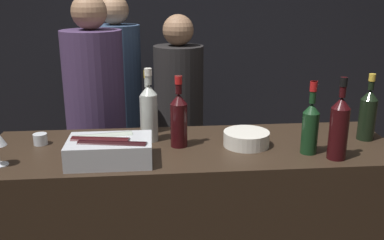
{
  "coord_description": "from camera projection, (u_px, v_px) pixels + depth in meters",
  "views": [
    {
      "loc": [
        -0.18,
        -1.58,
        1.78
      ],
      "look_at": [
        0.0,
        0.34,
        1.19
      ],
      "focal_mm": 40.0,
      "sensor_mm": 36.0,
      "label": 1
    }
  ],
  "objects": [
    {
      "name": "person_in_hoodie",
      "position": [
        119.0,
        101.0,
        3.21
      ],
      "size": [
        0.36,
        0.36,
        1.75
      ],
      "rotation": [
        0.0,
        0.0,
        0.68
      ],
      "color": "black",
      "rests_on": "ground_plane"
    },
    {
      "name": "person_blond_tee",
      "position": [
        97.0,
        122.0,
        2.69
      ],
      "size": [
        0.37,
        0.37,
        1.76
      ],
      "rotation": [
        0.0,
        0.0,
        2.88
      ],
      "color": "black",
      "rests_on": "ground_plane"
    },
    {
      "name": "rose_wine_bottle",
      "position": [
        148.0,
        108.0,
        2.18
      ],
      "size": [
        0.08,
        0.08,
        0.32
      ],
      "color": "#B2B7AD",
      "rests_on": "bar_counter"
    },
    {
      "name": "wall_back_chalkboard",
      "position": [
        172.0,
        34.0,
        3.84
      ],
      "size": [
        6.4,
        0.06,
        2.8
      ],
      "color": "black",
      "rests_on": "ground_plane"
    },
    {
      "name": "candle_votive",
      "position": [
        40.0,
        139.0,
        2.03
      ],
      "size": [
        0.07,
        0.07,
        0.05
      ],
      "color": "silver",
      "rests_on": "bar_counter"
    },
    {
      "name": "ice_bin_with_bottles",
      "position": [
        109.0,
        149.0,
        1.82
      ],
      "size": [
        0.36,
        0.23,
        0.11
      ],
      "color": "#B7BABF",
      "rests_on": "bar_counter"
    },
    {
      "name": "red_wine_bottle_tall",
      "position": [
        179.0,
        118.0,
        1.98
      ],
      "size": [
        0.08,
        0.08,
        0.34
      ],
      "color": "black",
      "rests_on": "bar_counter"
    },
    {
      "name": "champagne_bottle",
      "position": [
        368.0,
        113.0,
        2.07
      ],
      "size": [
        0.08,
        0.08,
        0.33
      ],
      "color": "black",
      "rests_on": "bar_counter"
    },
    {
      "name": "white_wine_bottle",
      "position": [
        149.0,
        111.0,
        2.05
      ],
      "size": [
        0.08,
        0.08,
        0.36
      ],
      "color": "#B2B7AD",
      "rests_on": "bar_counter"
    },
    {
      "name": "red_wine_bottle_black_foil",
      "position": [
        339.0,
        126.0,
        1.83
      ],
      "size": [
        0.08,
        0.08,
        0.36
      ],
      "color": "black",
      "rests_on": "bar_counter"
    },
    {
      "name": "red_wine_bottle_burgundy",
      "position": [
        310.0,
        125.0,
        1.9
      ],
      "size": [
        0.07,
        0.07,
        0.33
      ],
      "color": "#143319",
      "rests_on": "bar_counter"
    },
    {
      "name": "person_grey_polo",
      "position": [
        179.0,
        118.0,
        3.05
      ],
      "size": [
        0.34,
        0.34,
        1.63
      ],
      "rotation": [
        0.0,
        0.0,
        -1.7
      ],
      "color": "black",
      "rests_on": "ground_plane"
    },
    {
      "name": "bowl_white",
      "position": [
        246.0,
        138.0,
        2.02
      ],
      "size": [
        0.22,
        0.22,
        0.07
      ],
      "color": "silver",
      "rests_on": "bar_counter"
    }
  ]
}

